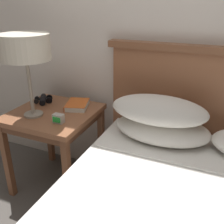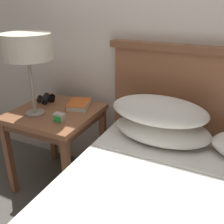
{
  "view_description": "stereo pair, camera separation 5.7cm",
  "coord_description": "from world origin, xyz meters",
  "px_view_note": "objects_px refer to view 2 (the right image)",
  "views": [
    {
      "loc": [
        0.52,
        -0.71,
        1.39
      ],
      "look_at": [
        -0.07,
        0.65,
        0.73
      ],
      "focal_mm": 42.0,
      "sensor_mm": 36.0,
      "label": 1
    },
    {
      "loc": [
        0.57,
        -0.69,
        1.39
      ],
      "look_at": [
        -0.07,
        0.65,
        0.73
      ],
      "focal_mm": 42.0,
      "sensor_mm": 36.0,
      "label": 2
    }
  ],
  "objects_px": {
    "nightstand": "(56,121)",
    "table_lamp": "(27,48)",
    "alarm_clock": "(59,118)",
    "book_on_nightstand": "(79,104)",
    "binoculars_pair": "(46,99)"
  },
  "relations": [
    {
      "from": "nightstand",
      "to": "book_on_nightstand",
      "type": "distance_m",
      "value": 0.21
    },
    {
      "from": "nightstand",
      "to": "book_on_nightstand",
      "type": "bearing_deg",
      "value": 49.15
    },
    {
      "from": "nightstand",
      "to": "table_lamp",
      "type": "xyz_separation_m",
      "value": [
        -0.09,
        -0.11,
        0.54
      ]
    },
    {
      "from": "nightstand",
      "to": "table_lamp",
      "type": "height_order",
      "value": "table_lamp"
    },
    {
      "from": "book_on_nightstand",
      "to": "alarm_clock",
      "type": "xyz_separation_m",
      "value": [
        0.02,
        -0.28,
        0.01
      ]
    },
    {
      "from": "table_lamp",
      "to": "nightstand",
      "type": "bearing_deg",
      "value": 50.9
    },
    {
      "from": "binoculars_pair",
      "to": "alarm_clock",
      "type": "bearing_deg",
      "value": -39.42
    },
    {
      "from": "alarm_clock",
      "to": "nightstand",
      "type": "bearing_deg",
      "value": 135.4
    },
    {
      "from": "book_on_nightstand",
      "to": "alarm_clock",
      "type": "height_order",
      "value": "alarm_clock"
    },
    {
      "from": "table_lamp",
      "to": "alarm_clock",
      "type": "relative_size",
      "value": 7.84
    },
    {
      "from": "nightstand",
      "to": "book_on_nightstand",
      "type": "relative_size",
      "value": 2.61
    },
    {
      "from": "nightstand",
      "to": "binoculars_pair",
      "type": "distance_m",
      "value": 0.24
    },
    {
      "from": "table_lamp",
      "to": "alarm_clock",
      "type": "distance_m",
      "value": 0.49
    },
    {
      "from": "nightstand",
      "to": "binoculars_pair",
      "type": "xyz_separation_m",
      "value": [
        -0.18,
        0.12,
        0.11
      ]
    },
    {
      "from": "nightstand",
      "to": "alarm_clock",
      "type": "xyz_separation_m",
      "value": [
        0.14,
        -0.14,
        0.11
      ]
    }
  ]
}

